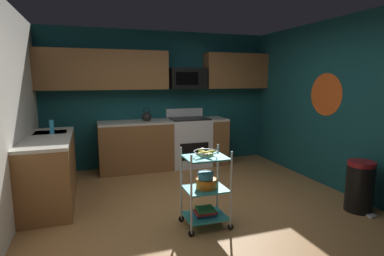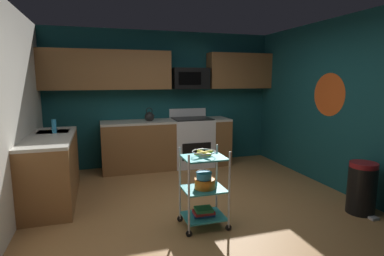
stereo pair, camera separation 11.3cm
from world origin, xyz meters
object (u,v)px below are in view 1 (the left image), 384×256
object	(u,v)px
mixing_bowl_small	(206,175)
book_stack	(205,212)
microwave	(187,78)
dish_soap_bottle	(52,127)
fruit_bowl	(206,153)
oven_range	(189,141)
mixing_bowl_large	(207,183)
rolling_cart	(205,189)
kettle	(147,117)
trash_can	(360,186)

from	to	relation	value
mixing_bowl_small	book_stack	xyz separation A→B (m)	(0.00, 0.02, -0.44)
microwave	book_stack	bearing A→B (deg)	-103.45
dish_soap_bottle	book_stack	bearing A→B (deg)	-42.64
microwave	fruit_bowl	size ratio (longest dim) A/B	2.57
oven_range	mixing_bowl_large	distance (m)	2.57
mixing_bowl_small	oven_range	bearing A→B (deg)	75.99
fruit_bowl	book_stack	world-z (taller)	fruit_bowl
rolling_cart	kettle	world-z (taller)	kettle
microwave	mixing_bowl_large	xyz separation A→B (m)	(-0.61, -2.60, -1.18)
mixing_bowl_large	trash_can	xyz separation A→B (m)	(2.02, -0.25, -0.19)
fruit_bowl	book_stack	bearing A→B (deg)	-116.57
kettle	trash_can	xyz separation A→B (m)	(2.24, -2.74, -0.67)
oven_range	microwave	world-z (taller)	microwave
oven_range	book_stack	bearing A→B (deg)	-104.00
rolling_cart	trash_can	bearing A→B (deg)	-6.99
microwave	mixing_bowl_small	world-z (taller)	microwave
oven_range	mixing_bowl_small	world-z (taller)	oven_range
microwave	rolling_cart	xyz separation A→B (m)	(-0.62, -2.60, -1.25)
book_stack	mixing_bowl_large	bearing A→B (deg)	0.00
kettle	dish_soap_bottle	bearing A→B (deg)	-149.48
microwave	mixing_bowl_large	size ratio (longest dim) A/B	2.78
rolling_cart	dish_soap_bottle	size ratio (longest dim) A/B	4.57
dish_soap_bottle	trash_can	size ratio (longest dim) A/B	0.30
oven_range	rolling_cart	distance (m)	2.57
mixing_bowl_large	dish_soap_bottle	size ratio (longest dim) A/B	1.26
fruit_bowl	mixing_bowl_large	xyz separation A→B (m)	(0.01, -0.00, -0.36)
microwave	kettle	distance (m)	1.09
rolling_cart	book_stack	bearing A→B (deg)	-116.57
microwave	rolling_cart	world-z (taller)	microwave
mixing_bowl_small	kettle	bearing A→B (deg)	94.48
microwave	rolling_cart	bearing A→B (deg)	-103.45
rolling_cart	microwave	bearing A→B (deg)	76.55
mixing_bowl_small	trash_can	distance (m)	2.07
oven_range	fruit_bowl	distance (m)	2.60
rolling_cart	kettle	distance (m)	2.56
mixing_bowl_large	kettle	distance (m)	2.55
microwave	trash_can	world-z (taller)	microwave
fruit_bowl	mixing_bowl_large	size ratio (longest dim) A/B	1.08
fruit_bowl	dish_soap_bottle	world-z (taller)	dish_soap_bottle
dish_soap_bottle	trash_can	bearing A→B (deg)	-26.07
oven_range	trash_can	xyz separation A→B (m)	(1.41, -2.75, -0.15)
microwave	book_stack	world-z (taller)	microwave
mixing_bowl_large	kettle	world-z (taller)	kettle
oven_range	rolling_cart	world-z (taller)	oven_range
mixing_bowl_small	kettle	xyz separation A→B (m)	(-0.20, 2.51, 0.38)
mixing_bowl_large	dish_soap_bottle	bearing A→B (deg)	137.59
microwave	kettle	bearing A→B (deg)	-172.50
fruit_bowl	mixing_bowl_small	size ratio (longest dim) A/B	1.49
rolling_cart	mixing_bowl_small	size ratio (longest dim) A/B	5.03
rolling_cart	mixing_bowl_large	size ratio (longest dim) A/B	3.63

